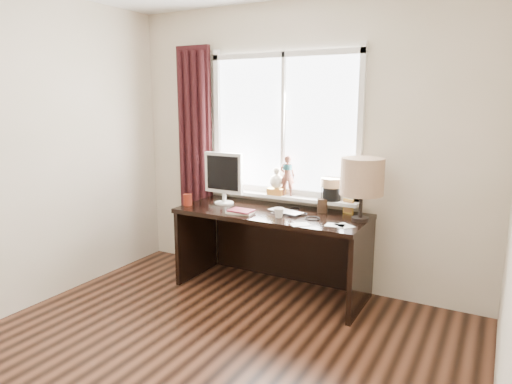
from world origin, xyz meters
The scene contains 14 objects.
wall_back centered at (0.00, 2.00, 1.30)m, with size 3.50×2.60×0.00m, color #BFB592.
laptop centered at (0.05, 1.62, 0.76)m, with size 0.32×0.21×0.03m, color silver.
mug centered at (0.05, 1.47, 0.79)m, with size 0.09×0.08×0.09m, color white.
red_cup centered at (-0.90, 1.47, 0.80)m, with size 0.08×0.08×0.11m, color maroon.
window centered at (-0.14, 1.95, 1.30)m, with size 1.52×0.20×1.40m.
curtain centered at (-1.13, 1.91, 1.12)m, with size 0.38×0.09×2.25m.
desk centered at (-0.10, 1.73, 0.51)m, with size 1.70×0.70×0.75m.
monitor centered at (-0.64, 1.69, 1.03)m, with size 0.40×0.18×0.49m.
notebook_stack centered at (-0.31, 1.45, 0.77)m, with size 0.24×0.19×0.03m.
brush_holder centered at (0.30, 1.82, 0.81)m, with size 0.09×0.09×0.25m.
icon_frame centered at (0.52, 1.88, 0.81)m, with size 0.10×0.04×0.13m.
table_lamp centered at (0.68, 1.70, 1.11)m, with size 0.35×0.35×0.52m.
loose_papers centered at (0.49, 1.43, 0.75)m, with size 0.50×0.32×0.00m.
desk_cables centered at (0.20, 1.66, 0.75)m, with size 0.42×0.39×0.01m.
Camera 1 is at (1.67, -1.89, 1.73)m, focal length 32.00 mm.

